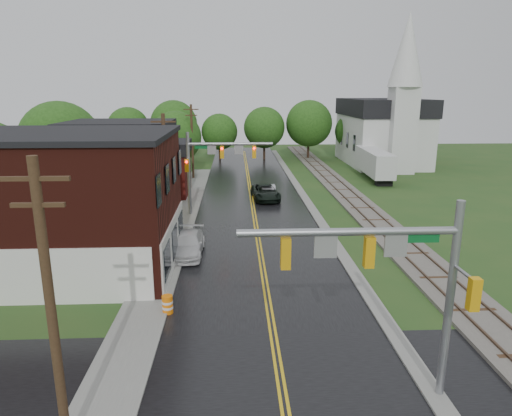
{
  "coord_description": "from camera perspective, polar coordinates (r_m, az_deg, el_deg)",
  "views": [
    {
      "loc": [
        -1.62,
        -11.84,
        10.61
      ],
      "look_at": [
        -0.35,
        15.62,
        3.5
      ],
      "focal_mm": 32.0,
      "sensor_mm": 36.0,
      "label": 1
    }
  ],
  "objects": [
    {
      "name": "utility_pole_c",
      "position": [
        56.39,
        -7.99,
        8.37
      ],
      "size": [
        1.8,
        0.28,
        9.0
      ],
      "color": "#382616",
      "rests_on": "ground"
    },
    {
      "name": "suv_dark",
      "position": [
        45.44,
        1.21,
        1.96
      ],
      "size": [
        2.88,
        5.52,
        1.49
      ],
      "primitive_type": "imported",
      "rotation": [
        0.0,
        0.0,
        0.08
      ],
      "color": "black",
      "rests_on": "ground"
    },
    {
      "name": "tree_left_e",
      "position": [
        58.47,
        -9.85,
        8.61
      ],
      "size": [
        6.4,
        6.4,
        8.16
      ],
      "color": "black",
      "rests_on": "ground"
    },
    {
      "name": "church",
      "position": [
        69.21,
        15.81,
        10.02
      ],
      "size": [
        10.4,
        18.4,
        20.0
      ],
      "color": "silver",
      "rests_on": "ground"
    },
    {
      "name": "main_road",
      "position": [
        43.19,
        -0.42,
        0.29
      ],
      "size": [
        10.0,
        90.0,
        0.02
      ],
      "primitive_type": "cube",
      "color": "black",
      "rests_on": "ground"
    },
    {
      "name": "tree_left_b",
      "position": [
        46.91,
        -23.07,
        7.37
      ],
      "size": [
        7.6,
        7.6,
        9.69
      ],
      "color": "black",
      "rests_on": "ground"
    },
    {
      "name": "traffic_signal_near",
      "position": [
        15.79,
        16.48,
        -7.07
      ],
      "size": [
        7.34,
        0.3,
        7.2
      ],
      "color": "gray",
      "rests_on": "ground"
    },
    {
      "name": "utility_pole_b",
      "position": [
        34.74,
        -11.22,
        4.47
      ],
      "size": [
        1.8,
        0.28,
        9.0
      ],
      "color": "#382616",
      "rests_on": "ground"
    },
    {
      "name": "tree_left_c",
      "position": [
        53.51,
        -15.98,
        7.41
      ],
      "size": [
        6.0,
        6.0,
        7.65
      ],
      "color": "black",
      "rests_on": "ground"
    },
    {
      "name": "utility_pole_a",
      "position": [
        14.2,
        -24.28,
        -11.38
      ],
      "size": [
        1.8,
        0.28,
        9.0
      ],
      "color": "#382616",
      "rests_on": "ground"
    },
    {
      "name": "construction_barrel",
      "position": [
        23.16,
        -11.0,
        -11.76
      ],
      "size": [
        0.6,
        0.6,
        0.93
      ],
      "primitive_type": "cylinder",
      "rotation": [
        0.0,
        0.0,
        -0.16
      ],
      "color": "orange",
      "rests_on": "ground"
    },
    {
      "name": "curb_right",
      "position": [
        48.53,
        5.74,
        1.81
      ],
      "size": [
        0.8,
        70.0,
        0.12
      ],
      "primitive_type": "cube",
      "color": "gray",
      "rests_on": "ground"
    },
    {
      "name": "railroad",
      "position": [
        49.39,
        11.03,
        1.95
      ],
      "size": [
        3.2,
        80.0,
        0.3
      ],
      "color": "#59544C",
      "rests_on": "ground"
    },
    {
      "name": "sedan_silver",
      "position": [
        46.11,
        1.57,
        2.03
      ],
      "size": [
        1.39,
        3.96,
        1.3
      ],
      "primitive_type": "imported",
      "rotation": [
        0.0,
        0.0,
        -0.0
      ],
      "color": "silver",
      "rests_on": "ground"
    },
    {
      "name": "yellow_house",
      "position": [
        39.68,
        -16.3,
        3.16
      ],
      "size": [
        8.0,
        7.0,
        6.4
      ],
      "primitive_type": "cube",
      "color": "tan",
      "rests_on": "ground"
    },
    {
      "name": "cross_road",
      "position": [
        17.51,
        3.47,
        -22.82
      ],
      "size": [
        60.0,
        9.0,
        0.02
      ],
      "primitive_type": "cube",
      "color": "black",
      "rests_on": "ground"
    },
    {
      "name": "traffic_signal_far",
      "position": [
        39.29,
        -5.35,
        6.19
      ],
      "size": [
        7.34,
        0.43,
        7.2
      ],
      "color": "gray",
      "rests_on": "ground"
    },
    {
      "name": "pickup_white",
      "position": [
        30.62,
        -8.5,
        -4.52
      ],
      "size": [
        2.1,
        4.95,
        1.43
      ],
      "primitive_type": "imported",
      "rotation": [
        0.0,
        0.0,
        -0.02
      ],
      "color": "silver",
      "rests_on": "ground"
    },
    {
      "name": "sidewalk_left",
      "position": [
        38.61,
        -9.36,
        -1.64
      ],
      "size": [
        2.4,
        50.0,
        0.12
      ],
      "primitive_type": "cube",
      "color": "gray",
      "rests_on": "ground"
    },
    {
      "name": "darkred_building",
      "position": [
        48.32,
        -12.63,
        4.13
      ],
      "size": [
        7.0,
        6.0,
        4.4
      ],
      "primitive_type": "cube",
      "color": "#3F0F0C",
      "rests_on": "ground"
    },
    {
      "name": "brick_building",
      "position": [
        29.67,
        -24.06,
        0.65
      ],
      "size": [
        14.3,
        10.3,
        8.3
      ],
      "color": "#42140E",
      "rests_on": "ground"
    },
    {
      "name": "semi_trailer",
      "position": [
        57.84,
        14.56,
        5.61
      ],
      "size": [
        2.84,
        11.04,
        3.54
      ],
      "color": "black",
      "rests_on": "ground"
    }
  ]
}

